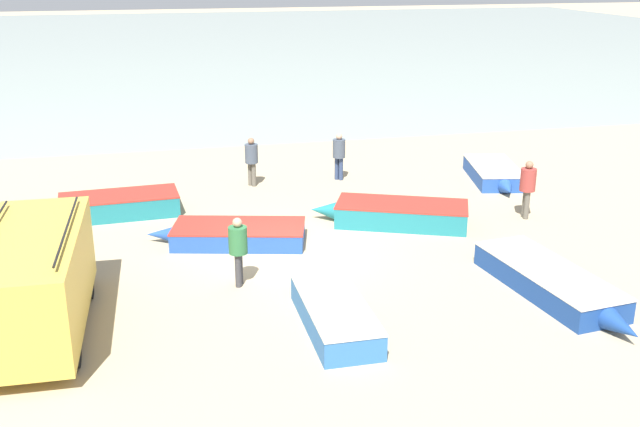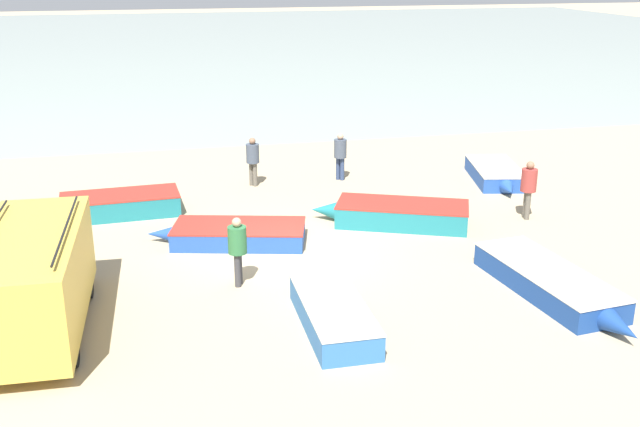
# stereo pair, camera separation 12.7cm
# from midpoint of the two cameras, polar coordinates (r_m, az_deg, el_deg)

# --- Properties ---
(ground_plane) EXTENTS (200.00, 200.00, 0.00)m
(ground_plane) POSITION_cam_midpoint_polar(r_m,az_deg,el_deg) (19.49, -2.90, -3.12)
(ground_plane) COLOR tan
(sea_water) EXTENTS (120.00, 80.00, 0.01)m
(sea_water) POSITION_cam_midpoint_polar(r_m,az_deg,el_deg) (70.23, -11.03, 12.61)
(sea_water) COLOR #99A89E
(sea_water) RESTS_ON ground_plane
(parked_van) EXTENTS (2.06, 5.10, 2.27)m
(parked_van) POSITION_cam_midpoint_polar(r_m,az_deg,el_deg) (16.15, -21.16, -4.73)
(parked_van) COLOR gold
(parked_van) RESTS_ON ground_plane
(fishing_rowboat_0) EXTENTS (4.58, 2.92, 0.63)m
(fishing_rowboat_0) POSITION_cam_midpoint_polar(r_m,az_deg,el_deg) (21.66, 5.68, -0.01)
(fishing_rowboat_0) COLOR #1E757F
(fishing_rowboat_0) RESTS_ON ground_plane
(fishing_rowboat_1) EXTENTS (1.89, 5.04, 0.56)m
(fishing_rowboat_1) POSITION_cam_midpoint_polar(r_m,az_deg,el_deg) (17.93, 17.05, -5.04)
(fishing_rowboat_1) COLOR navy
(fishing_rowboat_1) RESTS_ON ground_plane
(fishing_rowboat_2) EXTENTS (4.24, 1.73, 0.63)m
(fishing_rowboat_2) POSITION_cam_midpoint_polar(r_m,az_deg,el_deg) (23.12, -15.53, 0.61)
(fishing_rowboat_2) COLOR #1E757F
(fishing_rowboat_2) RESTS_ON ground_plane
(fishing_rowboat_3) EXTENTS (4.38, 2.43, 0.51)m
(fishing_rowboat_3) POSITION_cam_midpoint_polar(r_m,az_deg,el_deg) (20.27, -6.67, -1.58)
(fishing_rowboat_3) COLOR #234CA3
(fishing_rowboat_3) RESTS_ON ground_plane
(fishing_rowboat_4) EXTENTS (2.13, 3.91, 0.53)m
(fishing_rowboat_4) POSITION_cam_midpoint_polar(r_m,az_deg,el_deg) (26.45, 13.00, 2.98)
(fishing_rowboat_4) COLOR #234CA3
(fishing_rowboat_4) RESTS_ON ground_plane
(fishing_rowboat_5) EXTENTS (1.25, 3.92, 0.58)m
(fishing_rowboat_5) POSITION_cam_midpoint_polar(r_m,az_deg,el_deg) (15.77, 0.79, -7.51)
(fishing_rowboat_5) COLOR #2D66AD
(fishing_rowboat_5) RESTS_ON ground_plane
(fisherman_0) EXTENTS (0.44, 0.44, 1.68)m
(fisherman_0) POSITION_cam_midpoint_polar(r_m,az_deg,el_deg) (17.41, -6.47, -2.43)
(fisherman_0) COLOR #38383D
(fisherman_0) RESTS_ON ground_plane
(fisherman_1) EXTENTS (0.43, 0.43, 1.65)m
(fisherman_1) POSITION_cam_midpoint_polar(r_m,az_deg,el_deg) (25.15, -5.39, 4.28)
(fisherman_1) COLOR #5B564C
(fisherman_1) RESTS_ON ground_plane
(fisherman_2) EXTENTS (0.43, 0.43, 1.64)m
(fisherman_2) POSITION_cam_midpoint_polar(r_m,az_deg,el_deg) (25.76, 1.31, 4.70)
(fisherman_2) COLOR navy
(fisherman_2) RESTS_ON ground_plane
(fisherman_3) EXTENTS (0.46, 0.46, 1.74)m
(fisherman_3) POSITION_cam_midpoint_polar(r_m,az_deg,el_deg) (22.66, 15.39, 2.17)
(fisherman_3) COLOR #5B564C
(fisherman_3) RESTS_ON ground_plane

